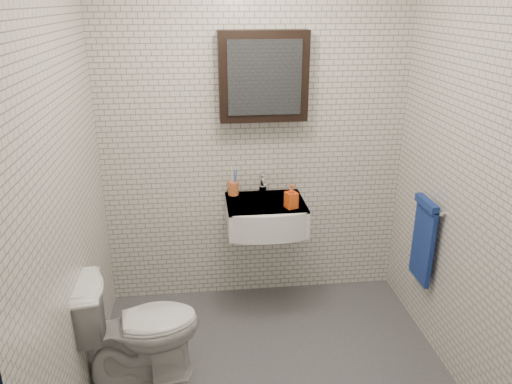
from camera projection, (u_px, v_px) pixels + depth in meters
ground at (273, 375)px, 3.10m from camera, size 2.20×2.00×0.01m
room_shell at (277, 148)px, 2.57m from camera, size 2.22×2.02×2.51m
washbasin at (266, 216)px, 3.51m from camera, size 0.55×0.50×0.20m
faucet at (263, 185)px, 3.64m from camera, size 0.06×0.20×0.15m
mirror_cabinet at (263, 76)px, 3.35m from camera, size 0.60×0.15×0.60m
towel_rail at (424, 237)px, 3.28m from camera, size 0.09×0.30×0.58m
toothbrush_cup at (233, 188)px, 3.63m from camera, size 0.08×0.08×0.21m
soap_bottle at (291, 196)px, 3.39m from camera, size 0.10×0.10×0.17m
toilet at (139, 327)px, 2.96m from camera, size 0.76×0.51×0.72m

